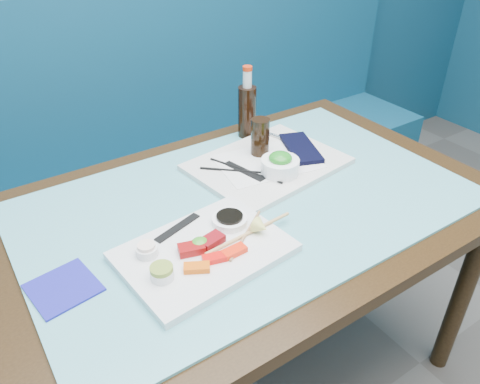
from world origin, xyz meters
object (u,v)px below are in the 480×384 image
blue_napkin (63,288)px  serving_tray (267,164)px  dining_table (248,226)px  cola_bottle_body (247,112)px  booth_bench (142,183)px  seaweed_bowl (280,166)px  cola_glass (260,137)px  sashimi_plate (204,252)px

blue_napkin → serving_tray: bearing=14.5°
dining_table → serving_tray: 0.22m
cola_bottle_body → booth_bench: bearing=114.4°
booth_bench → seaweed_bowl: 0.91m
seaweed_bowl → blue_napkin: 0.69m
booth_bench → cola_bottle_body: (0.23, -0.50, 0.47)m
booth_bench → cola_bottle_body: size_ratio=16.90×
dining_table → seaweed_bowl: seaweed_bowl is taller
seaweed_bowl → blue_napkin: seaweed_bowl is taller
cola_glass → blue_napkin: 0.74m
sashimi_plate → blue_napkin: bearing=161.0°
seaweed_bowl → cola_bottle_body: bearing=74.6°
seaweed_bowl → cola_bottle_body: size_ratio=0.64×
cola_bottle_body → blue_napkin: (-0.76, -0.39, -0.09)m
cola_glass → blue_napkin: (-0.70, -0.23, -0.07)m
seaweed_bowl → serving_tray: bearing=82.4°
seaweed_bowl → cola_glass: (0.02, 0.13, 0.04)m
booth_bench → cola_glass: (0.17, -0.66, 0.46)m
dining_table → cola_glass: 0.30m
sashimi_plate → serving_tray: 0.45m
serving_tray → blue_napkin: (-0.69, -0.18, -0.01)m
sashimi_plate → serving_tray: size_ratio=0.85×
serving_tray → cola_bottle_body: size_ratio=2.54×
serving_tray → cola_glass: (0.01, 0.05, 0.07)m
cola_glass → blue_napkin: size_ratio=0.89×
booth_bench → cola_bottle_body: booth_bench is taller
cola_glass → serving_tray: bearing=-100.3°
booth_bench → dining_table: size_ratio=2.14×
booth_bench → cola_glass: size_ratio=24.90×
booth_bench → serving_tray: booth_bench is taller
dining_table → sashimi_plate: 0.27m
booth_bench → seaweed_bowl: bearing=-79.5°
sashimi_plate → cola_bottle_body: bearing=40.9°
seaweed_bowl → cola_glass: bearing=81.3°
dining_table → cola_glass: size_ratio=11.62×
booth_bench → blue_napkin: 1.11m
dining_table → blue_napkin: bearing=-174.1°
dining_table → blue_napkin: 0.54m
dining_table → cola_glass: bearing=47.0°
cola_glass → cola_bottle_body: 0.17m
dining_table → cola_bottle_body: bearing=56.2°
booth_bench → sashimi_plate: size_ratio=7.79×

